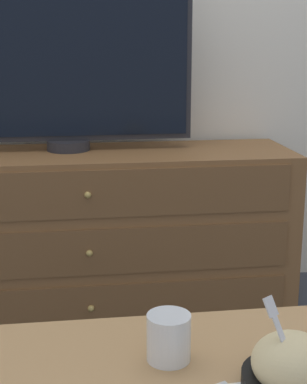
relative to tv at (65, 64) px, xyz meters
name	(u,v)px	position (x,y,z in m)	size (l,w,h in m)	color
ground_plane	(88,284)	(0.06, 0.19, -0.98)	(12.00, 12.00, 0.00)	#383D47
dresser	(89,233)	(0.07, -0.07, -0.66)	(1.61, 0.46, 0.65)	brown
tv	(65,64)	(0.00, 0.00, 0.00)	(0.97, 0.17, 0.64)	#232328
takeout_bowl	(292,368)	(0.40, -1.40, -0.48)	(0.18, 0.18, 0.17)	black
drink_cup	(169,340)	(0.19, -1.27, -0.48)	(0.09, 0.09, 0.10)	beige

